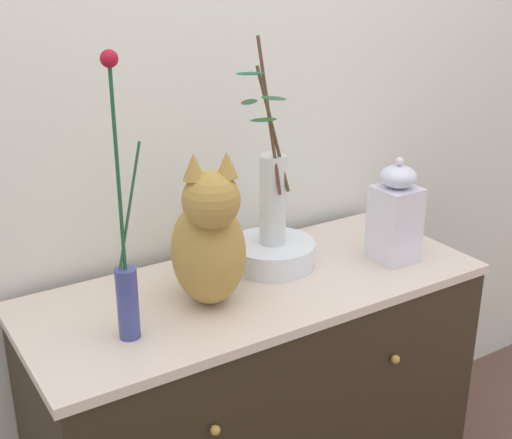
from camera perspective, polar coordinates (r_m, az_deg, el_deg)
wall_back at (r=1.93m, az=-5.25°, el=10.76°), size 4.40×0.08×2.60m
sideboard at (r=2.03m, az=0.00°, el=-15.98°), size 1.23×0.52×0.84m
cat_sitting at (r=1.65m, az=-3.96°, el=-1.78°), size 0.24×0.45×0.40m
vase_slim_green at (r=1.52m, az=-10.79°, el=-4.45°), size 0.08×0.05×0.64m
bowl_porcelain at (r=1.90m, az=1.35°, el=-2.85°), size 0.24×0.24×0.07m
vase_glass_clear at (r=1.83m, az=1.35°, el=2.25°), size 0.15×0.15×0.55m
jar_lidded_porcelain at (r=1.93m, az=11.52°, el=0.36°), size 0.11×0.11×0.30m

